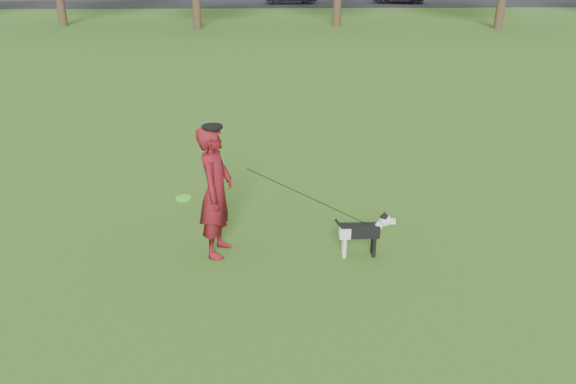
{
  "coord_description": "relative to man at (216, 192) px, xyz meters",
  "views": [
    {
      "loc": [
        0.09,
        -7.43,
        4.37
      ],
      "look_at": [
        0.33,
        0.31,
        0.95
      ],
      "focal_mm": 35.0,
      "sensor_mm": 36.0,
      "label": 1
    }
  ],
  "objects": [
    {
      "name": "ground",
      "position": [
        0.74,
        -0.19,
        -1.02
      ],
      "size": [
        120.0,
        120.0,
        0.0
      ],
      "primitive_type": "plane",
      "color": "#285116",
      "rests_on": "ground"
    },
    {
      "name": "dog",
      "position": [
        2.22,
        -0.16,
        -0.58
      ],
      "size": [
        0.94,
        0.19,
        0.72
      ],
      "color": "black",
      "rests_on": "ground"
    },
    {
      "name": "road",
      "position": [
        0.74,
        39.81,
        -1.01
      ],
      "size": [
        120.0,
        7.0,
        0.02
      ],
      "primitive_type": "cube",
      "color": "black",
      "rests_on": "ground"
    },
    {
      "name": "man_held_items",
      "position": [
        1.37,
        -0.11,
        -0.05
      ],
      "size": [
        2.93,
        0.38,
        1.56
      ],
      "color": "#39E61D",
      "rests_on": "ground"
    },
    {
      "name": "man",
      "position": [
        0.0,
        0.0,
        0.0
      ],
      "size": [
        0.62,
        0.82,
        2.03
      ],
      "primitive_type": "imported",
      "rotation": [
        0.0,
        0.0,
        1.38
      ],
      "color": "maroon",
      "rests_on": "ground"
    }
  ]
}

